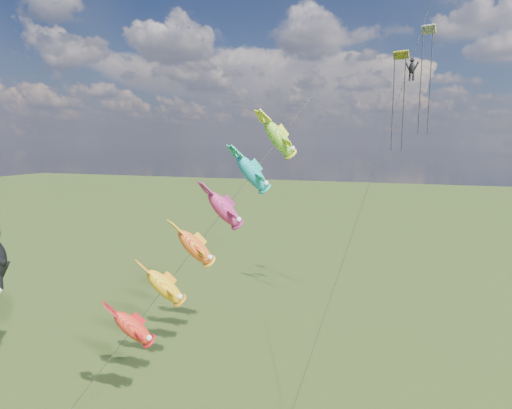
% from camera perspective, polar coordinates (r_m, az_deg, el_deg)
% --- Properties ---
extents(fish_windsock_rig, '(11.06, 11.67, 18.01)m').
position_cam_1_polar(fish_windsock_rig, '(24.16, -6.18, -3.24)').
color(fish_windsock_rig, brown).
rests_on(fish_windsock_rig, ground).
extents(parafoil_rig, '(7.10, 16.48, 25.11)m').
position_cam_1_polar(parafoil_rig, '(34.32, 19.82, 15.84)').
color(parafoil_rig, brown).
rests_on(parafoil_rig, ground).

